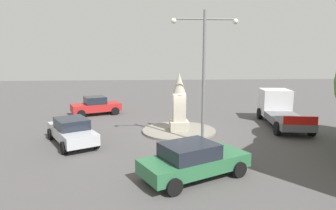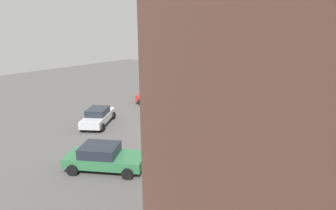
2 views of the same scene
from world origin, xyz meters
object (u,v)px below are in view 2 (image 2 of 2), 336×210
(monument, at_px, (174,110))
(car_red_near_island, at_px, (155,97))
(car_green_passing, at_px, (104,157))
(car_silver_parked_left, at_px, (98,116))
(truck_white_approaching, at_px, (281,130))
(tree_near_wall, at_px, (316,111))
(streetlamp, at_px, (164,84))
(tree_far_corner, at_px, (269,139))

(monument, relative_size, car_red_near_island, 0.86)
(car_green_passing, relative_size, car_red_near_island, 1.11)
(car_green_passing, bearing_deg, car_silver_parked_left, 139.81)
(car_silver_parked_left, relative_size, truck_white_approaching, 0.70)
(car_green_passing, xyz_separation_m, tree_near_wall, (9.89, 1.85, 3.90))
(car_red_near_island, relative_size, tree_near_wall, 0.61)
(streetlamp, height_order, tree_near_wall, streetlamp)
(monument, height_order, car_green_passing, monument)
(car_green_passing, relative_size, tree_far_corner, 0.79)
(streetlamp, bearing_deg, car_red_near_island, 129.17)
(car_red_near_island, relative_size, truck_white_approaching, 0.64)
(car_red_near_island, xyz_separation_m, tree_near_wall, (15.82, -11.20, 3.90))
(car_silver_parked_left, bearing_deg, streetlamp, -5.76)
(truck_white_approaching, relative_size, tree_far_corner, 1.11)
(car_red_near_island, bearing_deg, streetlamp, -50.83)
(truck_white_approaching, bearing_deg, car_green_passing, -130.75)
(tree_near_wall, height_order, tree_far_corner, tree_near_wall)
(car_silver_parked_left, distance_m, truck_white_approaching, 14.12)
(streetlamp, distance_m, car_green_passing, 5.72)
(car_red_near_island, bearing_deg, tree_far_corner, -40.91)
(streetlamp, bearing_deg, tree_near_wall, -15.64)
(monument, xyz_separation_m, tree_near_wall, (9.63, -5.20, 2.87))
(monument, bearing_deg, tree_far_corner, -38.32)
(car_red_near_island, bearing_deg, car_silver_parked_left, -89.88)
(streetlamp, distance_m, car_silver_parked_left, 8.02)
(streetlamp, distance_m, car_red_near_island, 11.87)
(car_green_passing, xyz_separation_m, truck_white_approaching, (7.66, 8.88, 0.35))
(monument, bearing_deg, car_green_passing, -92.12)
(streetlamp, height_order, car_silver_parked_left, streetlamp)
(car_red_near_island, distance_m, car_silver_parked_left, 8.06)
(car_silver_parked_left, relative_size, tree_far_corner, 0.78)
(monument, height_order, truck_white_approaching, monument)
(streetlamp, relative_size, car_green_passing, 1.51)
(streetlamp, height_order, car_red_near_island, streetlamp)
(monument, distance_m, truck_white_approaching, 7.65)
(truck_white_approaching, relative_size, tree_near_wall, 0.94)
(monument, height_order, tree_far_corner, tree_far_corner)
(monument, relative_size, tree_far_corner, 0.61)
(car_red_near_island, distance_m, truck_white_approaching, 14.21)
(car_red_near_island, relative_size, car_silver_parked_left, 0.92)
(car_silver_parked_left, height_order, tree_near_wall, tree_near_wall)
(car_red_near_island, distance_m, tree_far_corner, 19.42)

